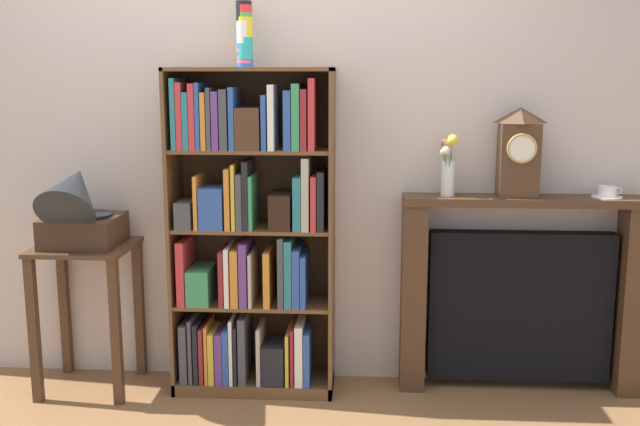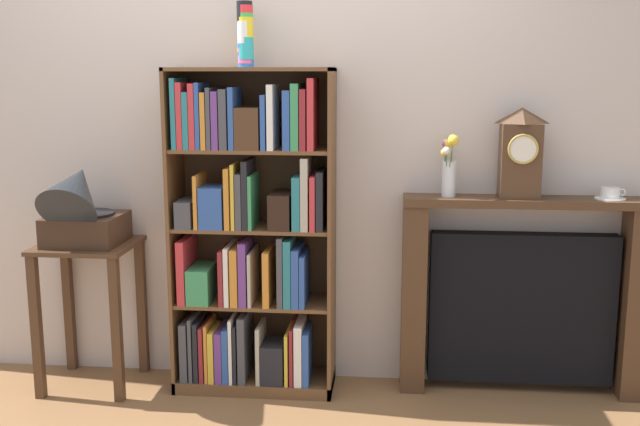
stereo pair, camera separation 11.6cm
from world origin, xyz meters
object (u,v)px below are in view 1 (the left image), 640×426
Objects in this scene: gramophone at (77,208)px; fireplace_mantel at (520,295)px; teacup_with_saucer at (607,193)px; flower_vase at (448,166)px; cup_stack at (245,34)px; side_table_left at (87,288)px; mantel_clock at (519,152)px; bookshelf at (250,242)px.

gramophone is 0.41× the size of fireplace_mantel.
flower_vase is at bearing -179.53° from teacup_with_saucer.
cup_stack reaches higher than fireplace_mantel.
cup_stack is 1.15m from gramophone.
gramophone is 1.80m from flower_vase.
fireplace_mantel is (2.16, 0.19, -0.45)m from gramophone.
side_table_left is 2.22m from mantel_clock.
gramophone is at bearing -174.87° from fireplace_mantel.
mantel_clock reaches higher than teacup_with_saucer.
bookshelf is 1.74m from teacup_with_saucer.
cup_stack is at bearing 6.84° from side_table_left.
flower_vase is at bearing 3.73° from bookshelf.
cup_stack is 0.63× the size of gramophone.
side_table_left is 1.88m from flower_vase.
flower_vase is 0.77m from teacup_with_saucer.
fireplace_mantel is (2.16, 0.13, -0.04)m from side_table_left.
bookshelf is at bearing -177.71° from teacup_with_saucer.
flower_vase is (-0.38, -0.02, 0.65)m from fireplace_mantel.
gramophone reaches higher than fireplace_mantel.
side_table_left is at bearing -177.37° from teacup_with_saucer.
mantel_clock is at bearing 3.10° from side_table_left.
fireplace_mantel is (1.36, 0.04, -1.27)m from cup_stack.
cup_stack is 1.16m from flower_vase.
teacup_with_saucer is at bearing 0.68° from cup_stack.
gramophone is 1.59× the size of flower_vase.
flower_vase is (1.78, 0.11, 0.61)m from side_table_left.
side_table_left is (-0.82, -0.05, -0.24)m from bookshelf.
mantel_clock is at bearing 2.95° from bookshelf.
fireplace_mantel is at bearing 5.13° from gramophone.
cup_stack is 1.86m from fireplace_mantel.
mantel_clock is at bearing 0.81° from cup_stack.
side_table_left is at bearing -173.16° from cup_stack.
side_table_left is at bearing 90.00° from gramophone.
fireplace_mantel is (1.34, 0.09, -0.28)m from bookshelf.
cup_stack reaches higher than gramophone.
cup_stack reaches higher than teacup_with_saucer.
flower_vase is (0.96, 0.06, 0.37)m from bookshelf.
bookshelf is 0.85m from side_table_left.
bookshelf reaches higher than teacup_with_saucer.
side_table_left is 2.59m from teacup_with_saucer.
mantel_clock reaches higher than gramophone.
flower_vase reaches higher than teacup_with_saucer.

